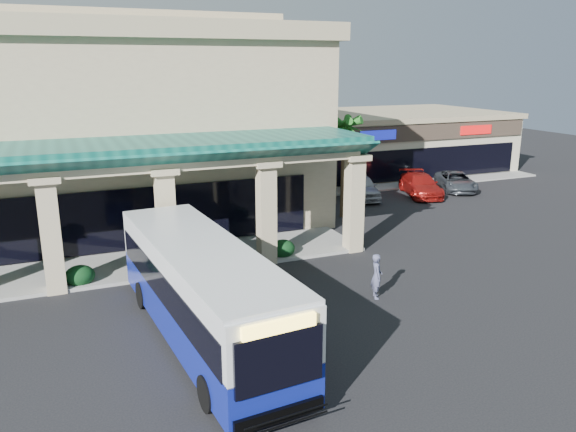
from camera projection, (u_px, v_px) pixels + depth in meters
name	position (u px, v px, depth m)	size (l,w,h in m)	color
ground	(278.00, 312.00, 20.72)	(110.00, 110.00, 0.00)	black
main_building	(33.00, 124.00, 30.51)	(30.80, 14.80, 11.35)	#C1AC8A
arcade	(36.00, 215.00, 23.05)	(30.00, 6.20, 5.70)	#0D5249
strip_mall	(370.00, 141.00, 48.14)	(22.50, 12.50, 4.90)	beige
palm_0	(343.00, 162.00, 32.81)	(2.40, 2.40, 6.60)	#1B5D18
palm_1	(335.00, 160.00, 35.95)	(2.40, 2.40, 5.80)	#1B5D18
broadleaf_tree	(277.00, 158.00, 39.79)	(2.60, 2.60, 4.81)	black
transit_bus	(203.00, 293.00, 18.27)	(2.73, 11.74, 3.28)	navy
pedestrian	(377.00, 276.00, 21.78)	(0.65, 0.43, 1.79)	#4C506E
car_silver	(360.00, 187.00, 38.06)	(1.92, 4.78, 1.63)	#A3A2A9
car_red	(420.00, 185.00, 38.95)	(2.09, 5.13, 1.49)	maroon
car_gray	(456.00, 181.00, 40.55)	(2.22, 4.81, 1.34)	#3F444C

